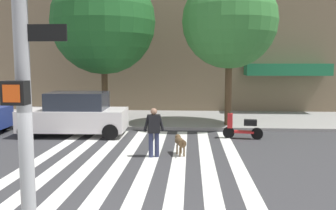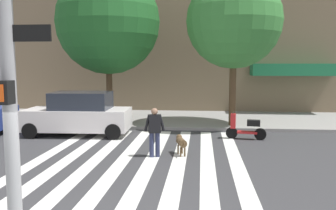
{
  "view_description": "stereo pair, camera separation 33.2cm",
  "coord_description": "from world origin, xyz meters",
  "px_view_note": "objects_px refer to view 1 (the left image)",
  "views": [
    {
      "loc": [
        1.43,
        -4.9,
        3.08
      ],
      "look_at": [
        0.74,
        6.0,
        1.83
      ],
      "focal_mm": 38.38,
      "sensor_mm": 36.0,
      "label": 1
    },
    {
      "loc": [
        1.76,
        -4.88,
        3.08
      ],
      "look_at": [
        0.74,
        6.0,
        1.83
      ],
      "focal_mm": 38.38,
      "sensor_mm": 36.0,
      "label": 2
    }
  ],
  "objects_px": {
    "parked_scooter": "(243,127)",
    "pedestrian_dog_walker": "(154,130)",
    "street_tree_nearest": "(103,22)",
    "parked_car_behind_first": "(75,115)",
    "street_tree_middle": "(230,21)",
    "traffic_light_pole": "(19,26)",
    "dog_on_leash": "(180,142)"
  },
  "relations": [
    {
      "from": "parked_scooter",
      "to": "pedestrian_dog_walker",
      "type": "relative_size",
      "value": 0.99
    },
    {
      "from": "pedestrian_dog_walker",
      "to": "street_tree_nearest",
      "type": "bearing_deg",
      "value": 116.59
    },
    {
      "from": "parked_car_behind_first",
      "to": "street_tree_middle",
      "type": "distance_m",
      "value": 8.29
    },
    {
      "from": "traffic_light_pole",
      "to": "street_tree_nearest",
      "type": "distance_m",
      "value": 14.02
    },
    {
      "from": "traffic_light_pole",
      "to": "parked_scooter",
      "type": "relative_size",
      "value": 3.56
    },
    {
      "from": "street_tree_nearest",
      "to": "dog_on_leash",
      "type": "bearing_deg",
      "value": -55.95
    },
    {
      "from": "traffic_light_pole",
      "to": "dog_on_leash",
      "type": "distance_m",
      "value": 8.55
    },
    {
      "from": "street_tree_nearest",
      "to": "pedestrian_dog_walker",
      "type": "distance_m",
      "value": 8.19
    },
    {
      "from": "parked_car_behind_first",
      "to": "pedestrian_dog_walker",
      "type": "xyz_separation_m",
      "value": [
        3.76,
        -3.4,
        0.02
      ]
    },
    {
      "from": "traffic_light_pole",
      "to": "parked_car_behind_first",
      "type": "distance_m",
      "value": 11.54
    },
    {
      "from": "pedestrian_dog_walker",
      "to": "dog_on_leash",
      "type": "bearing_deg",
      "value": 22.37
    },
    {
      "from": "parked_scooter",
      "to": "pedestrian_dog_walker",
      "type": "height_order",
      "value": "pedestrian_dog_walker"
    },
    {
      "from": "street_tree_nearest",
      "to": "pedestrian_dog_walker",
      "type": "height_order",
      "value": "street_tree_nearest"
    },
    {
      "from": "street_tree_middle",
      "to": "pedestrian_dog_walker",
      "type": "xyz_separation_m",
      "value": [
        -3.01,
        -5.74,
        -4.15
      ]
    },
    {
      "from": "parked_car_behind_first",
      "to": "street_tree_nearest",
      "type": "relative_size",
      "value": 0.59
    },
    {
      "from": "parked_scooter",
      "to": "dog_on_leash",
      "type": "height_order",
      "value": "parked_scooter"
    },
    {
      "from": "traffic_light_pole",
      "to": "parked_car_behind_first",
      "type": "xyz_separation_m",
      "value": [
        -2.95,
        10.85,
        -2.61
      ]
    },
    {
      "from": "traffic_light_pole",
      "to": "parked_car_behind_first",
      "type": "height_order",
      "value": "traffic_light_pole"
    },
    {
      "from": "street_tree_nearest",
      "to": "dog_on_leash",
      "type": "xyz_separation_m",
      "value": [
        4.0,
        -5.92,
        -4.7
      ]
    },
    {
      "from": "parked_scooter",
      "to": "street_tree_middle",
      "type": "xyz_separation_m",
      "value": [
        -0.35,
        2.6,
        4.6
      ]
    },
    {
      "from": "parked_car_behind_first",
      "to": "parked_scooter",
      "type": "relative_size",
      "value": 2.77
    },
    {
      "from": "street_tree_nearest",
      "to": "dog_on_leash",
      "type": "height_order",
      "value": "street_tree_nearest"
    },
    {
      "from": "parked_car_behind_first",
      "to": "dog_on_leash",
      "type": "xyz_separation_m",
      "value": [
        4.62,
        -3.04,
        -0.46
      ]
    },
    {
      "from": "dog_on_leash",
      "to": "traffic_light_pole",
      "type": "bearing_deg",
      "value": -102.1
    },
    {
      "from": "parked_car_behind_first",
      "to": "dog_on_leash",
      "type": "relative_size",
      "value": 4.56
    },
    {
      "from": "traffic_light_pole",
      "to": "street_tree_nearest",
      "type": "bearing_deg",
      "value": 99.63
    },
    {
      "from": "street_tree_middle",
      "to": "pedestrian_dog_walker",
      "type": "distance_m",
      "value": 7.7
    },
    {
      "from": "traffic_light_pole",
      "to": "street_tree_nearest",
      "type": "height_order",
      "value": "street_tree_nearest"
    },
    {
      "from": "parked_scooter",
      "to": "dog_on_leash",
      "type": "bearing_deg",
      "value": -131.91
    },
    {
      "from": "parked_scooter",
      "to": "street_tree_nearest",
      "type": "xyz_separation_m",
      "value": [
        -6.51,
        3.13,
        4.66
      ]
    },
    {
      "from": "street_tree_middle",
      "to": "dog_on_leash",
      "type": "bearing_deg",
      "value": -111.75
    },
    {
      "from": "parked_car_behind_first",
      "to": "street_tree_middle",
      "type": "bearing_deg",
      "value": 19.11
    }
  ]
}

